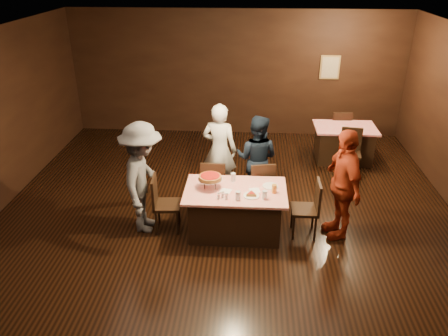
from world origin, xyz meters
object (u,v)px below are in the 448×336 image
at_px(chair_end_right, 305,208).
at_px(chair_back_near, 350,153).
at_px(chair_far_left, 214,183).
at_px(diner_red_shirt, 343,184).
at_px(glass_front_left, 238,196).
at_px(chair_far_right, 260,185).
at_px(diner_grey_knit, 143,178).
at_px(main_table, 235,211).
at_px(back_table, 343,143).
at_px(glass_back, 233,177).
at_px(pizza_stand, 210,177).
at_px(diner_white_jacket, 220,150).
at_px(plate_empty, 270,186).
at_px(chair_end_left, 167,204).
at_px(glass_front_right, 265,195).
at_px(glass_amber, 274,189).
at_px(diner_navy_hoodie, 257,158).
at_px(chair_back_far, 339,130).

height_order(chair_end_right, chair_back_near, same).
distance_m(chair_far_left, chair_back_near, 3.03).
height_order(diner_red_shirt, glass_front_left, diner_red_shirt).
distance_m(chair_far_right, diner_grey_knit, 2.05).
relative_size(main_table, chair_far_right, 1.68).
distance_m(back_table, diner_red_shirt, 2.99).
bearing_deg(chair_far_right, glass_back, 32.46).
bearing_deg(pizza_stand, diner_white_jacket, 87.58).
distance_m(chair_far_right, plate_empty, 0.69).
distance_m(chair_far_right, glass_back, 0.73).
bearing_deg(chair_end_left, main_table, -94.62).
xyz_separation_m(chair_far_left, glass_front_right, (0.85, -1.00, 0.37)).
height_order(back_table, diner_grey_knit, diner_grey_knit).
relative_size(plate_empty, glass_amber, 1.79).
bearing_deg(back_table, chair_end_right, -111.12).
relative_size(glass_front_left, glass_front_right, 1.00).
xyz_separation_m(back_table, plate_empty, (-1.69, -2.80, 0.39)).
relative_size(diner_navy_hoodie, glass_back, 11.51).
bearing_deg(chair_back_near, diner_white_jacket, -150.59).
bearing_deg(chair_far_left, chair_far_right, -178.45).
relative_size(chair_back_near, diner_white_jacket, 0.54).
height_order(chair_far_left, glass_amber, chair_far_left).
relative_size(chair_back_near, plate_empty, 3.80).
bearing_deg(chair_end_left, glass_amber, -96.30).
height_order(glass_front_right, glass_back, same).
height_order(chair_end_right, plate_empty, chair_end_right).
height_order(chair_back_near, glass_back, chair_back_near).
height_order(diner_navy_hoodie, glass_back, diner_navy_hoodie).
relative_size(chair_far_left, pizza_stand, 2.50).
height_order(chair_end_left, glass_amber, chair_end_left).
xyz_separation_m(chair_back_far, diner_grey_knit, (-3.70, -3.53, 0.45)).
bearing_deg(glass_back, plate_empty, -14.04).
bearing_deg(diner_red_shirt, glass_front_right, -88.45).
xyz_separation_m(chair_end_right, diner_navy_hoodie, (-0.77, 1.12, 0.33)).
distance_m(chair_far_left, glass_front_right, 1.36).
bearing_deg(chair_end_left, diner_grey_knit, 83.48).
bearing_deg(diner_navy_hoodie, plate_empty, 119.01).
distance_m(diner_navy_hoodie, glass_amber, 1.21).
distance_m(chair_end_right, diner_navy_hoodie, 1.40).
relative_size(main_table, chair_back_far, 1.68).
height_order(chair_back_near, chair_back_far, same).
bearing_deg(chair_back_far, diner_white_jacket, 40.55).
bearing_deg(chair_far_left, chair_back_near, -148.90).
height_order(glass_front_left, glass_front_right, same).
height_order(main_table, chair_end_left, chair_end_left).
xyz_separation_m(chair_end_left, plate_empty, (1.65, 0.15, 0.30)).
bearing_deg(chair_far_left, glass_back, 129.42).
distance_m(chair_far_right, glass_front_left, 1.17).
distance_m(chair_far_left, chair_far_right, 0.80).
height_order(diner_red_shirt, plate_empty, diner_red_shirt).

